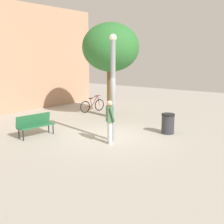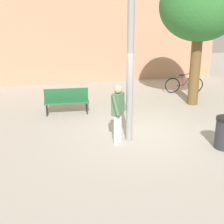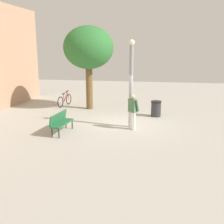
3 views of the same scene
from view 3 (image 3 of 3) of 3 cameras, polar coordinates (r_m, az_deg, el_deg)
The scene contains 7 objects.
ground_plane at distance 13.62m, azimuth 2.38°, elevation -2.57°, with size 36.00×36.00×0.00m, color #A8A399.
lamppost at distance 12.70m, azimuth 4.05°, elevation 6.47°, with size 0.28×0.28×4.12m.
person_by_lamppost at distance 12.53m, azimuth 4.38°, elevation 0.56°, with size 0.55×0.60×1.67m.
park_bench at distance 12.31m, azimuth -10.80°, elevation -1.89°, with size 1.63×0.60×0.92m.
plaza_tree at distance 16.73m, azimuth -4.98°, elevation 13.26°, with size 3.03×3.03×5.06m.
bicycle_red at distance 18.13m, azimuth -9.95°, elevation 2.49°, with size 1.79×0.34×0.97m.
trash_bin at distance 15.25m, azimuth 9.27°, elevation 0.70°, with size 0.57×0.57×0.87m.
Camera 3 is at (-12.98, -1.74, 3.72)m, focal length 43.31 mm.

